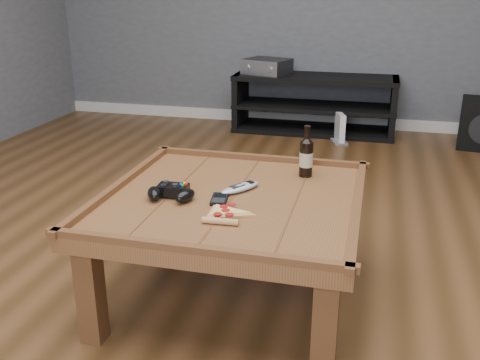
% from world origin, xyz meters
% --- Properties ---
extents(ground, '(6.00, 6.00, 0.00)m').
position_xyz_m(ground, '(0.00, 0.00, 0.00)').
color(ground, '#412812').
rests_on(ground, ground).
extents(baseboard, '(5.00, 0.02, 0.10)m').
position_xyz_m(baseboard, '(0.00, 2.99, 0.05)').
color(baseboard, silver).
rests_on(baseboard, ground).
extents(coffee_table, '(1.03, 1.03, 0.48)m').
position_xyz_m(coffee_table, '(0.00, 0.00, 0.39)').
color(coffee_table, brown).
rests_on(coffee_table, ground).
extents(media_console, '(1.40, 0.45, 0.50)m').
position_xyz_m(media_console, '(0.00, 2.75, 0.25)').
color(media_console, black).
rests_on(media_console, ground).
extents(beer_bottle, '(0.06, 0.06, 0.23)m').
position_xyz_m(beer_bottle, '(0.25, 0.31, 0.54)').
color(beer_bottle, black).
rests_on(beer_bottle, coffee_table).
extents(game_controller, '(0.21, 0.14, 0.06)m').
position_xyz_m(game_controller, '(-0.23, -0.08, 0.48)').
color(game_controller, black).
rests_on(game_controller, coffee_table).
extents(pizza_slice, '(0.16, 0.24, 0.02)m').
position_xyz_m(pizza_slice, '(0.02, -0.19, 0.46)').
color(pizza_slice, tan).
rests_on(pizza_slice, coffee_table).
extents(smartphone, '(0.08, 0.12, 0.02)m').
position_xyz_m(smartphone, '(-0.04, -0.06, 0.46)').
color(smartphone, black).
rests_on(smartphone, coffee_table).
extents(remote_control, '(0.16, 0.19, 0.03)m').
position_xyz_m(remote_control, '(0.01, 0.07, 0.46)').
color(remote_control, '#9FA5AD').
rests_on(remote_control, coffee_table).
extents(av_receiver, '(0.44, 0.40, 0.13)m').
position_xyz_m(av_receiver, '(-0.43, 2.75, 0.56)').
color(av_receiver, black).
rests_on(av_receiver, media_console).
extents(game_console, '(0.16, 0.22, 0.24)m').
position_xyz_m(game_console, '(0.25, 2.46, 0.11)').
color(game_console, slate).
rests_on(game_console, ground).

